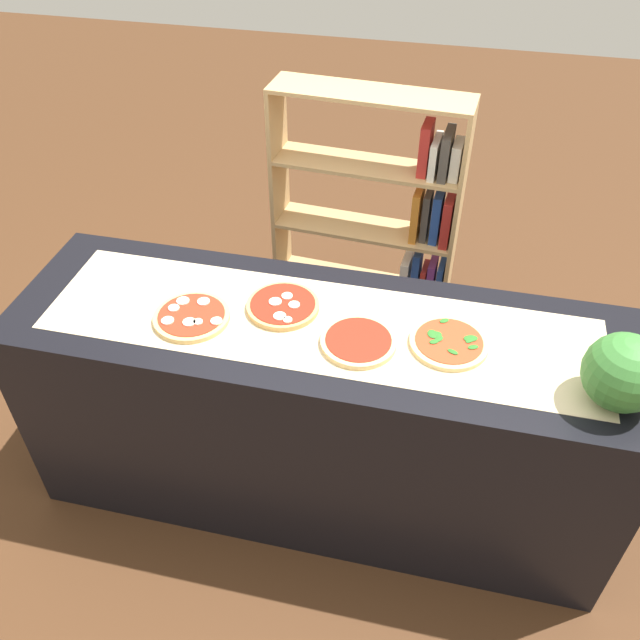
# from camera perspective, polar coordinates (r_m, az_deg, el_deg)

# --- Properties ---
(ground_plane) EXTENTS (12.00, 12.00, 0.00)m
(ground_plane) POSITION_cam_1_polar(r_m,az_deg,el_deg) (3.05, 0.00, -13.87)
(ground_plane) COLOR #4C2D19
(counter) EXTENTS (2.28, 0.69, 0.95)m
(counter) POSITION_cam_1_polar(r_m,az_deg,el_deg) (2.68, 0.00, -8.01)
(counter) COLOR black
(counter) RESTS_ON ground_plane
(parchment_paper) EXTENTS (1.98, 0.49, 0.00)m
(parchment_paper) POSITION_cam_1_polar(r_m,az_deg,el_deg) (2.34, 0.00, -0.35)
(parchment_paper) COLOR beige
(parchment_paper) RESTS_ON counter
(pizza_mozzarella_0) EXTENTS (0.27, 0.27, 0.03)m
(pizza_mozzarella_0) POSITION_cam_1_polar(r_m,az_deg,el_deg) (2.40, -11.02, 0.30)
(pizza_mozzarella_0) COLOR #DBB26B
(pizza_mozzarella_0) RESTS_ON parchment_paper
(pizza_mozzarella_1) EXTENTS (0.27, 0.27, 0.03)m
(pizza_mozzarella_1) POSITION_cam_1_polar(r_m,az_deg,el_deg) (2.41, -3.22, 1.23)
(pizza_mozzarella_1) COLOR tan
(pizza_mozzarella_1) RESTS_ON parchment_paper
(pizza_plain_2) EXTENTS (0.26, 0.26, 0.02)m
(pizza_plain_2) POSITION_cam_1_polar(r_m,az_deg,el_deg) (2.26, 3.33, -1.87)
(pizza_plain_2) COLOR #E5C17F
(pizza_plain_2) RESTS_ON parchment_paper
(pizza_spinach_3) EXTENTS (0.27, 0.27, 0.03)m
(pizza_spinach_3) POSITION_cam_1_polar(r_m,az_deg,el_deg) (2.30, 11.06, -1.92)
(pizza_spinach_3) COLOR #E5C17F
(pizza_spinach_3) RESTS_ON parchment_paper
(watermelon) EXTENTS (0.25, 0.25, 0.25)m
(watermelon) POSITION_cam_1_polar(r_m,az_deg,el_deg) (2.20, 24.73, -4.14)
(watermelon) COLOR #387A33
(watermelon) RESTS_ON counter
(bookshelf) EXTENTS (0.92, 0.30, 1.38)m
(bookshelf) POSITION_cam_1_polar(r_m,az_deg,el_deg) (3.33, 6.03, 6.87)
(bookshelf) COLOR tan
(bookshelf) RESTS_ON ground_plane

